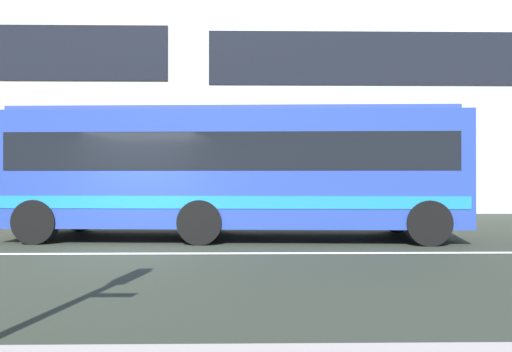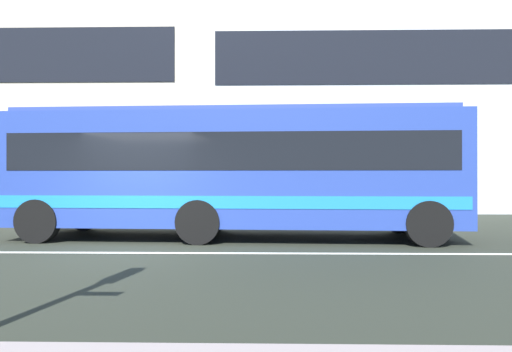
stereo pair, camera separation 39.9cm
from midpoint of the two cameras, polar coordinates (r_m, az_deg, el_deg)
ground_plane at (r=9.20m, az=-15.94°, el=-9.56°), size 160.00×160.00×0.00m
lane_centre_line at (r=9.20m, az=-15.94°, el=-9.53°), size 60.00×0.16×0.01m
apartment_block_left at (r=27.25m, az=-27.24°, el=8.65°), size 20.20×11.33×11.35m
apartment_block_right at (r=25.36m, az=20.12°, el=8.97°), size 21.71×11.33×11.06m
transit_bus at (r=10.99m, az=-1.91°, el=1.02°), size 10.87×3.10×3.14m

